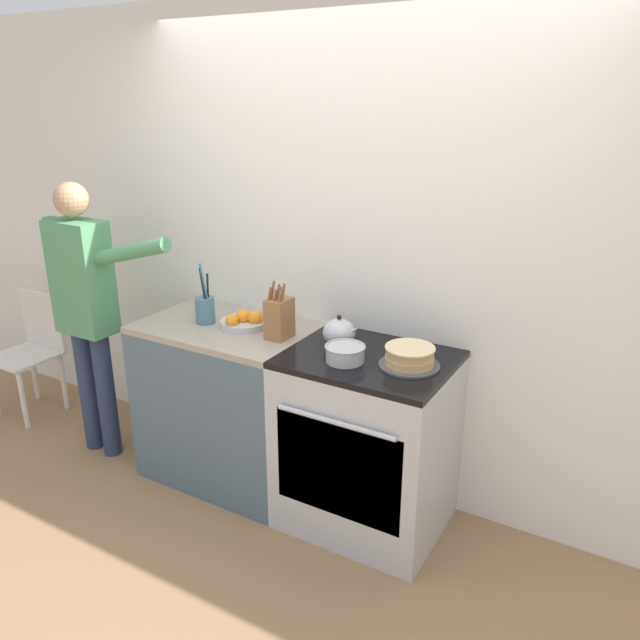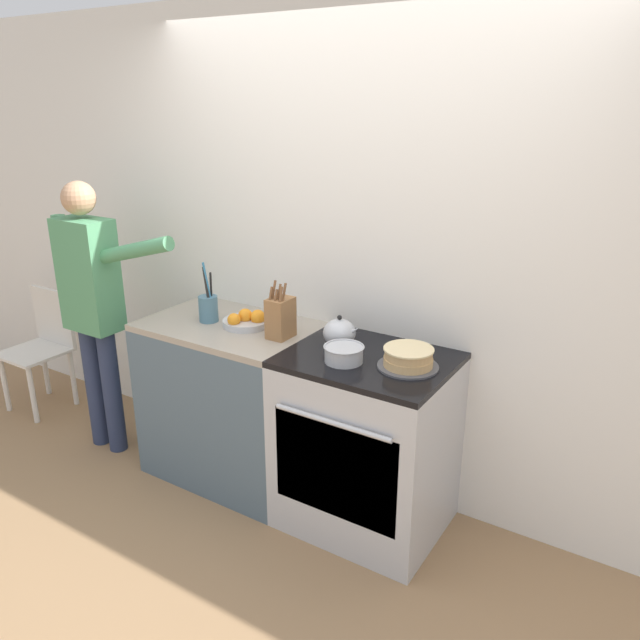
# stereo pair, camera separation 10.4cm
# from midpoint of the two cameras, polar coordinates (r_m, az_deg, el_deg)

# --- Properties ---
(ground_plane) EXTENTS (16.00, 16.00, 0.00)m
(ground_plane) POSITION_cam_midpoint_polar(r_m,az_deg,el_deg) (3.35, -3.25, -19.22)
(ground_plane) COLOR #93704C
(wall_back) EXTENTS (8.00, 0.04, 2.60)m
(wall_back) POSITION_cam_midpoint_polar(r_m,az_deg,el_deg) (3.27, 2.64, 5.48)
(wall_back) COLOR silver
(wall_back) RESTS_ON ground_plane
(counter_cabinet) EXTENTS (0.94, 0.63, 0.93)m
(counter_cabinet) POSITION_cam_midpoint_polar(r_m,az_deg,el_deg) (3.63, -9.05, -7.34)
(counter_cabinet) COLOR #4C6070
(counter_cabinet) RESTS_ON ground_plane
(stove_range) EXTENTS (0.80, 0.66, 0.93)m
(stove_range) POSITION_cam_midpoint_polar(r_m,az_deg,el_deg) (3.21, 3.33, -11.03)
(stove_range) COLOR #B7BABF
(stove_range) RESTS_ON ground_plane
(layer_cake) EXTENTS (0.28, 0.28, 0.10)m
(layer_cake) POSITION_cam_midpoint_polar(r_m,az_deg,el_deg) (2.89, 7.18, -3.39)
(layer_cake) COLOR #4C4C51
(layer_cake) RESTS_ON stove_range
(tea_kettle) EXTENTS (0.20, 0.16, 0.16)m
(tea_kettle) POSITION_cam_midpoint_polar(r_m,az_deg,el_deg) (3.10, 0.83, -1.18)
(tea_kettle) COLOR #B7BABF
(tea_kettle) RESTS_ON stove_range
(mixing_bowl) EXTENTS (0.19, 0.19, 0.08)m
(mixing_bowl) POSITION_cam_midpoint_polar(r_m,az_deg,el_deg) (2.93, 1.29, -3.06)
(mixing_bowl) COLOR #B7BABF
(mixing_bowl) RESTS_ON stove_range
(knife_block) EXTENTS (0.11, 0.14, 0.30)m
(knife_block) POSITION_cam_midpoint_polar(r_m,az_deg,el_deg) (3.20, -4.67, 0.20)
(knife_block) COLOR olive
(knife_block) RESTS_ON counter_cabinet
(utensil_crock) EXTENTS (0.11, 0.11, 0.34)m
(utensil_crock) POSITION_cam_midpoint_polar(r_m,az_deg,el_deg) (3.48, -11.31, 1.04)
(utensil_crock) COLOR #477084
(utensil_crock) RESTS_ON counter_cabinet
(fruit_bowl) EXTENTS (0.26, 0.26, 0.10)m
(fruit_bowl) POSITION_cam_midpoint_polar(r_m,az_deg,el_deg) (3.39, -7.81, -0.14)
(fruit_bowl) COLOR #B7BABF
(fruit_bowl) RESTS_ON counter_cabinet
(person_baker) EXTENTS (0.94, 0.20, 1.67)m
(person_baker) POSITION_cam_midpoint_polar(r_m,az_deg,el_deg) (3.87, -21.36, 1.78)
(person_baker) COLOR #283351
(person_baker) RESTS_ON ground_plane
(dining_chair) EXTENTS (0.40, 0.40, 0.84)m
(dining_chair) POSITION_cam_midpoint_polar(r_m,az_deg,el_deg) (4.78, -25.26, -2.08)
(dining_chair) COLOR silver
(dining_chair) RESTS_ON ground_plane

